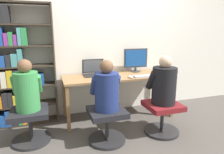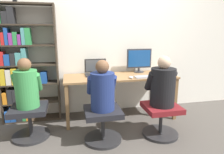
{
  "view_description": "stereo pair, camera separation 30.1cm",
  "coord_description": "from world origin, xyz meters",
  "px_view_note": "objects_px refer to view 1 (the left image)",
  "views": [
    {
      "loc": [
        -1.09,
        -2.67,
        1.43
      ],
      "look_at": [
        -0.18,
        0.12,
        0.75
      ],
      "focal_mm": 32.0,
      "sensor_mm": 36.0,
      "label": 1
    },
    {
      "loc": [
        -0.8,
        -2.75,
        1.43
      ],
      "look_at": [
        -0.18,
        0.12,
        0.75
      ],
      "focal_mm": 32.0,
      "sensor_mm": 36.0,
      "label": 2
    }
  ],
  "objects_px": {
    "office_chair_left": "(162,115)",
    "keyboard": "(147,76)",
    "laptop": "(94,72)",
    "desktop_monitor": "(136,60)",
    "person_near_shelf": "(27,89)",
    "bookshelf": "(17,70)",
    "office_chair_side": "(30,123)",
    "office_chair_right": "(107,122)",
    "person_at_laptop": "(107,89)",
    "person_at_monitor": "(164,83)"
  },
  "relations": [
    {
      "from": "bookshelf",
      "to": "laptop",
      "type": "bearing_deg",
      "value": -2.69
    },
    {
      "from": "bookshelf",
      "to": "person_at_laptop",
      "type": "bearing_deg",
      "value": -37.86
    },
    {
      "from": "person_near_shelf",
      "to": "office_chair_side",
      "type": "bearing_deg",
      "value": -90.0
    },
    {
      "from": "office_chair_left",
      "to": "person_at_monitor",
      "type": "height_order",
      "value": "person_at_monitor"
    },
    {
      "from": "office_chair_side",
      "to": "office_chair_right",
      "type": "bearing_deg",
      "value": -17.09
    },
    {
      "from": "office_chair_left",
      "to": "office_chair_right",
      "type": "height_order",
      "value": "same"
    },
    {
      "from": "desktop_monitor",
      "to": "office_chair_side",
      "type": "distance_m",
      "value": 1.96
    },
    {
      "from": "desktop_monitor",
      "to": "office_chair_right",
      "type": "xyz_separation_m",
      "value": [
        -0.8,
        -0.88,
        -0.67
      ]
    },
    {
      "from": "bookshelf",
      "to": "office_chair_right",
      "type": "bearing_deg",
      "value": -38.02
    },
    {
      "from": "desktop_monitor",
      "to": "keyboard",
      "type": "height_order",
      "value": "desktop_monitor"
    },
    {
      "from": "office_chair_left",
      "to": "person_at_monitor",
      "type": "distance_m",
      "value": 0.47
    },
    {
      "from": "office_chair_left",
      "to": "person_at_laptop",
      "type": "height_order",
      "value": "person_at_laptop"
    },
    {
      "from": "office_chair_side",
      "to": "desktop_monitor",
      "type": "bearing_deg",
      "value": 18.4
    },
    {
      "from": "bookshelf",
      "to": "person_near_shelf",
      "type": "xyz_separation_m",
      "value": [
        0.17,
        -0.58,
        -0.14
      ]
    },
    {
      "from": "person_at_laptop",
      "to": "office_chair_side",
      "type": "bearing_deg",
      "value": 163.18
    },
    {
      "from": "desktop_monitor",
      "to": "bookshelf",
      "type": "bearing_deg",
      "value": 179.92
    },
    {
      "from": "keyboard",
      "to": "bookshelf",
      "type": "height_order",
      "value": "bookshelf"
    },
    {
      "from": "keyboard",
      "to": "person_at_laptop",
      "type": "bearing_deg",
      "value": -150.31
    },
    {
      "from": "bookshelf",
      "to": "desktop_monitor",
      "type": "bearing_deg",
      "value": -0.08
    },
    {
      "from": "office_chair_side",
      "to": "person_at_laptop",
      "type": "bearing_deg",
      "value": -16.82
    },
    {
      "from": "laptop",
      "to": "person_near_shelf",
      "type": "xyz_separation_m",
      "value": [
        -0.99,
        -0.53,
        -0.05
      ]
    },
    {
      "from": "office_chair_left",
      "to": "person_at_laptop",
      "type": "bearing_deg",
      "value": 177.61
    },
    {
      "from": "keyboard",
      "to": "bookshelf",
      "type": "bearing_deg",
      "value": 167.86
    },
    {
      "from": "office_chair_side",
      "to": "keyboard",
      "type": "bearing_deg",
      "value": 5.52
    },
    {
      "from": "person_at_monitor",
      "to": "bookshelf",
      "type": "height_order",
      "value": "bookshelf"
    },
    {
      "from": "office_chair_left",
      "to": "person_near_shelf",
      "type": "xyz_separation_m",
      "value": [
        -1.77,
        0.33,
        0.47
      ]
    },
    {
      "from": "laptop",
      "to": "office_chair_left",
      "type": "height_order",
      "value": "laptop"
    },
    {
      "from": "person_at_monitor",
      "to": "person_near_shelf",
      "type": "xyz_separation_m",
      "value": [
        -1.77,
        0.32,
        -0.0
      ]
    },
    {
      "from": "keyboard",
      "to": "office_chair_left",
      "type": "distance_m",
      "value": 0.68
    },
    {
      "from": "office_chair_left",
      "to": "office_chair_side",
      "type": "height_order",
      "value": "same"
    },
    {
      "from": "office_chair_left",
      "to": "keyboard",
      "type": "bearing_deg",
      "value": 90.7
    },
    {
      "from": "person_at_laptop",
      "to": "person_near_shelf",
      "type": "height_order",
      "value": "person_near_shelf"
    },
    {
      "from": "person_at_monitor",
      "to": "bookshelf",
      "type": "relative_size",
      "value": 0.37
    },
    {
      "from": "office_chair_left",
      "to": "person_near_shelf",
      "type": "relative_size",
      "value": 0.76
    },
    {
      "from": "person_near_shelf",
      "to": "office_chair_right",
      "type": "bearing_deg",
      "value": -17.37
    },
    {
      "from": "desktop_monitor",
      "to": "laptop",
      "type": "bearing_deg",
      "value": -176.13
    },
    {
      "from": "keyboard",
      "to": "person_near_shelf",
      "type": "distance_m",
      "value": 1.77
    },
    {
      "from": "desktop_monitor",
      "to": "office_chair_right",
      "type": "distance_m",
      "value": 1.36
    },
    {
      "from": "laptop",
      "to": "person_at_monitor",
      "type": "xyz_separation_m",
      "value": [
        0.78,
        -0.85,
        -0.04
      ]
    },
    {
      "from": "office_chair_side",
      "to": "person_near_shelf",
      "type": "distance_m",
      "value": 0.47
    },
    {
      "from": "bookshelf",
      "to": "person_at_monitor",
      "type": "bearing_deg",
      "value": -25.0
    },
    {
      "from": "desktop_monitor",
      "to": "laptop",
      "type": "relative_size",
      "value": 1.22
    },
    {
      "from": "laptop",
      "to": "person_at_monitor",
      "type": "distance_m",
      "value": 1.15
    },
    {
      "from": "laptop",
      "to": "person_near_shelf",
      "type": "height_order",
      "value": "person_near_shelf"
    },
    {
      "from": "desktop_monitor",
      "to": "person_near_shelf",
      "type": "xyz_separation_m",
      "value": [
        -1.75,
        -0.58,
        -0.21
      ]
    },
    {
      "from": "bookshelf",
      "to": "person_near_shelf",
      "type": "height_order",
      "value": "bookshelf"
    },
    {
      "from": "office_chair_right",
      "to": "bookshelf",
      "type": "relative_size",
      "value": 0.27
    },
    {
      "from": "person_at_monitor",
      "to": "office_chair_right",
      "type": "bearing_deg",
      "value": 178.34
    },
    {
      "from": "office_chair_left",
      "to": "bookshelf",
      "type": "relative_size",
      "value": 0.27
    },
    {
      "from": "laptop",
      "to": "person_at_monitor",
      "type": "bearing_deg",
      "value": -47.43
    }
  ]
}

